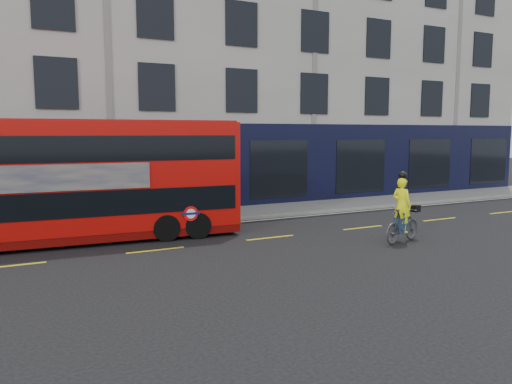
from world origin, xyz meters
TOP-DOWN VIEW (x-y plane):
  - ground at (0.00, 0.00)m, footprint 120.00×120.00m
  - pavement at (0.00, 6.50)m, footprint 60.00×3.00m
  - kerb at (0.00, 5.00)m, footprint 60.00×0.12m
  - building_terrace at (0.00, 12.94)m, footprint 50.00×10.07m
  - road_edge_line at (0.00, 4.70)m, footprint 58.00×0.10m
  - lane_dashes at (0.00, 1.50)m, footprint 58.00×0.12m
  - bus at (-1.54, 3.76)m, footprint 10.04×2.89m
  - cyclist at (7.52, -1.06)m, footprint 1.95×1.02m

SIDE VIEW (x-z plane):
  - ground at x=0.00m, z-range 0.00..0.00m
  - road_edge_line at x=0.00m, z-range 0.00..0.01m
  - lane_dashes at x=0.00m, z-range 0.00..0.01m
  - pavement at x=0.00m, z-range 0.00..0.12m
  - kerb at x=0.00m, z-range 0.00..0.13m
  - cyclist at x=7.52m, z-range -0.39..1.96m
  - bus at x=-1.54m, z-range 0.05..4.04m
  - building_terrace at x=0.00m, z-range -0.01..14.99m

